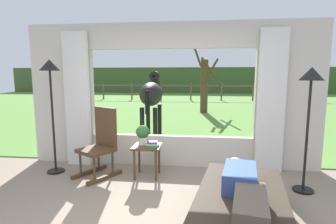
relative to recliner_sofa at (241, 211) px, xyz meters
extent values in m
cube|color=beige|center=(-2.97, 1.96, 1.06)|extent=(1.15, 0.12, 2.55)
cube|color=beige|center=(1.08, 1.96, 1.06)|extent=(1.15, 0.12, 2.55)
cube|color=beige|center=(-0.95, 1.96, 0.06)|extent=(2.90, 0.12, 0.55)
cube|color=beige|center=(-0.95, 1.96, 2.11)|extent=(2.90, 0.12, 0.45)
cube|color=silver|center=(-2.64, 1.82, 0.98)|extent=(0.44, 0.10, 2.40)
cube|color=silver|center=(0.74, 1.82, 0.98)|extent=(0.44, 0.10, 2.40)
cube|color=#568438|center=(-0.95, 12.86, -0.21)|extent=(36.00, 21.68, 0.02)
cube|color=#3F582E|center=(-0.95, 22.70, 0.98)|extent=(36.00, 2.00, 2.40)
cube|color=black|center=(0.00, 0.00, -0.10)|extent=(1.10, 1.69, 0.24)
cube|color=#2D2319|center=(0.00, 0.00, 0.11)|extent=(1.19, 1.83, 0.18)
cube|color=#334C8C|center=(0.00, 0.15, 0.31)|extent=(0.44, 0.65, 0.22)
cube|color=#4C4238|center=(0.00, -0.44, 0.29)|extent=(0.40, 0.72, 0.18)
sphere|color=tan|center=(0.00, 0.53, 0.31)|extent=(0.20, 0.20, 0.20)
cube|color=#4C331E|center=(-2.09, 1.26, 0.22)|extent=(0.66, 0.66, 0.06)
cube|color=#4C331E|center=(-1.99, 1.44, 0.56)|extent=(0.44, 0.30, 0.68)
cube|color=#4C331E|center=(-2.26, 1.36, -0.19)|extent=(0.40, 0.62, 0.06)
cube|color=#4C331E|center=(-1.92, 1.16, -0.19)|extent=(0.40, 0.62, 0.06)
cylinder|color=#4C331E|center=(-2.34, 1.19, 0.02)|extent=(0.04, 0.04, 0.38)
cylinder|color=#4C331E|center=(-2.03, 1.01, 0.02)|extent=(0.04, 0.04, 0.38)
cylinder|color=#4C331E|center=(-2.16, 1.50, 0.02)|extent=(0.04, 0.04, 0.38)
cylinder|color=#4C331E|center=(-1.85, 1.32, 0.02)|extent=(0.04, 0.04, 0.38)
cube|color=#4C331E|center=(-1.27, 1.35, 0.29)|extent=(0.44, 0.44, 0.03)
cylinder|color=#4C331E|center=(-1.44, 1.18, 0.03)|extent=(0.04, 0.04, 0.49)
cylinder|color=#4C331E|center=(-1.10, 1.18, 0.03)|extent=(0.04, 0.04, 0.49)
cylinder|color=#4C331E|center=(-1.44, 1.52, 0.03)|extent=(0.04, 0.04, 0.49)
cylinder|color=#4C331E|center=(-1.10, 1.52, 0.03)|extent=(0.04, 0.04, 0.49)
cylinder|color=silver|center=(-1.35, 1.41, 0.36)|extent=(0.14, 0.14, 0.12)
sphere|color=#2D6B2D|center=(-1.35, 1.41, 0.51)|extent=(0.22, 0.22, 0.22)
cube|color=#337247|center=(-1.18, 1.28, 0.32)|extent=(0.22, 0.16, 0.03)
cube|color=beige|center=(-1.19, 1.30, 0.35)|extent=(0.19, 0.16, 0.03)
cube|color=#59336B|center=(-1.17, 1.29, 0.38)|extent=(0.18, 0.16, 0.02)
cylinder|color=black|center=(-2.87, 1.36, -0.20)|extent=(0.28, 0.28, 0.03)
cylinder|color=black|center=(-2.87, 1.36, 0.64)|extent=(0.04, 0.04, 1.72)
cone|color=black|center=(-2.87, 1.36, 1.59)|extent=(0.32, 0.32, 0.18)
cylinder|color=black|center=(1.04, 1.07, -0.20)|extent=(0.28, 0.28, 0.03)
cylinder|color=black|center=(1.04, 1.07, 0.57)|extent=(0.04, 0.04, 1.57)
cone|color=black|center=(1.04, 1.07, 1.44)|extent=(0.32, 0.32, 0.18)
ellipsoid|color=black|center=(-1.66, 3.86, 0.95)|extent=(0.58, 1.25, 0.60)
cylinder|color=black|center=(-1.67, 4.54, 1.26)|extent=(0.27, 0.60, 0.53)
ellipsoid|color=black|center=(-1.67, 4.78, 1.41)|extent=(0.21, 0.48, 0.24)
cube|color=black|center=(-1.67, 4.46, 1.29)|extent=(0.09, 0.43, 0.32)
cylinder|color=black|center=(-1.64, 3.26, 0.80)|extent=(0.10, 0.10, 0.55)
cylinder|color=black|center=(-1.82, 4.27, 0.23)|extent=(0.11, 0.11, 0.85)
cylinder|color=black|center=(-1.50, 4.28, 0.23)|extent=(0.11, 0.11, 0.85)
cylinder|color=black|center=(-1.81, 3.43, 0.23)|extent=(0.11, 0.11, 0.85)
cylinder|color=black|center=(-1.49, 3.44, 0.23)|extent=(0.11, 0.11, 0.85)
cylinder|color=#4C3823|center=(-0.21, 8.80, 0.95)|extent=(0.32, 0.32, 2.29)
cylinder|color=#47331E|center=(0.16, 8.92, 1.79)|extent=(0.41, 0.97, 0.67)
cylinder|color=#47331E|center=(0.08, 8.34, 1.56)|extent=(0.96, 0.65, 1.23)
cylinder|color=#47331E|center=(-0.51, 8.63, 2.20)|extent=(0.39, 0.60, 0.84)
cylinder|color=brown|center=(-8.95, 14.58, 0.35)|extent=(0.10, 0.10, 1.10)
cylinder|color=brown|center=(-6.95, 14.58, 0.35)|extent=(0.10, 0.10, 1.10)
cylinder|color=brown|center=(-4.95, 14.58, 0.35)|extent=(0.10, 0.10, 1.10)
cylinder|color=brown|center=(-2.95, 14.58, 0.35)|extent=(0.10, 0.10, 1.10)
cylinder|color=brown|center=(-0.95, 14.58, 0.35)|extent=(0.10, 0.10, 1.10)
cylinder|color=brown|center=(1.05, 14.58, 0.35)|extent=(0.10, 0.10, 1.10)
cylinder|color=brown|center=(3.05, 14.58, 0.35)|extent=(0.10, 0.10, 1.10)
cylinder|color=brown|center=(5.05, 14.58, 0.35)|extent=(0.10, 0.10, 1.10)
cylinder|color=brown|center=(7.05, 14.58, 0.35)|extent=(0.10, 0.10, 1.10)
cube|color=brown|center=(-0.95, 14.58, 0.75)|extent=(16.00, 0.06, 0.08)
camera|label=1|loc=(-0.47, -2.64, 1.42)|focal=27.71mm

